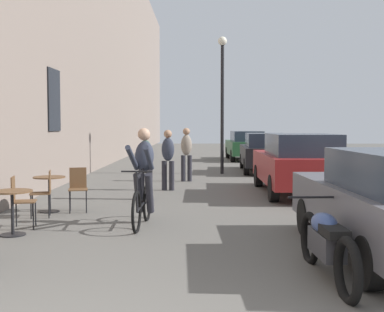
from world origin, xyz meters
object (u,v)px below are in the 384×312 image
at_px(pedestrian_mid, 168,156).
at_px(cafe_chair_mid_toward_street, 20,198).
at_px(cafe_table_mid, 12,203).
at_px(cafe_table_far, 49,186).
at_px(cafe_chair_far_toward_wall, 78,186).
at_px(parked_car_third, 265,152).
at_px(cafe_chair_far_toward_street, 44,190).
at_px(parked_car_second, 298,163).
at_px(pedestrian_near, 145,161).
at_px(pedestrian_far, 186,151).
at_px(cyclist_on_bicycle, 143,179).
at_px(parked_motorcycle, 327,244).
at_px(street_lamp, 222,87).
at_px(parked_car_fourth, 246,145).

bearing_deg(pedestrian_mid, cafe_chair_mid_toward_street, -113.88).
relative_size(cafe_table_mid, pedestrian_mid, 0.44).
relative_size(cafe_table_far, cafe_chair_far_toward_wall, 0.81).
bearing_deg(parked_car_third, cafe_chair_far_toward_street, -120.36).
xyz_separation_m(cafe_chair_far_toward_wall, parked_car_third, (4.95, 8.65, 0.24)).
xyz_separation_m(cafe_table_far, parked_car_second, (5.56, 2.70, 0.28)).
bearing_deg(pedestrian_near, pedestrian_far, 77.17).
height_order(cafe_chair_mid_toward_street, pedestrian_near, pedestrian_near).
xyz_separation_m(cyclist_on_bicycle, parked_motorcycle, (2.45, -3.10, -0.41)).
height_order(parked_car_third, parked_motorcycle, parked_car_third).
height_order(street_lamp, parked_car_second, street_lamp).
bearing_deg(parked_car_fourth, pedestrian_far, -106.06).
bearing_deg(cafe_table_mid, cafe_chair_far_toward_wall, 76.99).
xyz_separation_m(cafe_chair_mid_toward_street, pedestrian_mid, (2.22, 5.01, 0.40)).
height_order(cafe_chair_far_toward_wall, parked_car_third, parked_car_third).
distance_m(cafe_chair_mid_toward_street, cyclist_on_bicycle, 2.12).
bearing_deg(parked_car_fourth, pedestrian_mid, -105.24).
distance_m(cafe_chair_far_toward_wall, street_lamp, 8.97).
bearing_deg(pedestrian_mid, parked_car_third, 58.08).
xyz_separation_m(street_lamp, parked_car_fourth, (1.51, 7.05, -2.35)).
height_order(cafe_chair_mid_toward_street, parked_car_third, parked_car_third).
height_order(pedestrian_mid, parked_car_fourth, pedestrian_mid).
height_order(cafe_chair_far_toward_street, street_lamp, street_lamp).
xyz_separation_m(cafe_table_far, pedestrian_near, (1.77, 1.73, 0.39)).
bearing_deg(cafe_chair_mid_toward_street, street_lamp, 67.99).
bearing_deg(street_lamp, cafe_chair_mid_toward_street, -112.01).
bearing_deg(parked_car_third, cafe_table_far, -122.30).
xyz_separation_m(cafe_chair_mid_toward_street, cafe_table_far, (0.02, 1.62, 0.00)).
bearing_deg(cafe_chair_mid_toward_street, parked_car_fourth, 72.07).
height_order(cafe_chair_far_toward_wall, parked_car_second, parked_car_second).
xyz_separation_m(cafe_table_far, parked_car_fourth, (5.37, 15.05, 0.23)).
relative_size(cafe_table_mid, pedestrian_far, 0.43).
height_order(cafe_table_far, parked_car_third, parked_car_third).
bearing_deg(street_lamp, parked_car_fourth, 77.94).
xyz_separation_m(cafe_table_far, parked_motorcycle, (4.50, -4.36, -0.12)).
xyz_separation_m(pedestrian_far, parked_car_fourth, (2.73, 9.49, -0.19)).
bearing_deg(pedestrian_mid, cafe_table_mid, -111.12).
bearing_deg(cafe_table_mid, street_lamp, 69.42).
distance_m(cafe_chair_mid_toward_street, parked_car_fourth, 17.52).
bearing_deg(pedestrian_near, cafe_chair_far_toward_wall, -125.89).
xyz_separation_m(cafe_table_far, cyclist_on_bicycle, (2.04, -1.26, 0.29)).
xyz_separation_m(pedestrian_near, parked_car_fourth, (3.60, 13.32, -0.16)).
relative_size(cafe_chair_far_toward_street, parked_car_third, 0.21).
bearing_deg(cafe_chair_far_toward_street, parked_motorcycle, -40.68).
relative_size(cafe_chair_far_toward_wall, parked_car_third, 0.21).
relative_size(cafe_table_mid, cafe_chair_far_toward_street, 0.81).
height_order(cafe_table_mid, pedestrian_near, pedestrian_near).
bearing_deg(cafe_table_mid, parked_car_second, 41.39).
xyz_separation_m(cafe_chair_far_toward_street, parked_car_second, (5.48, 3.26, 0.28)).
bearing_deg(parked_car_second, cafe_chair_mid_toward_street, -142.30).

